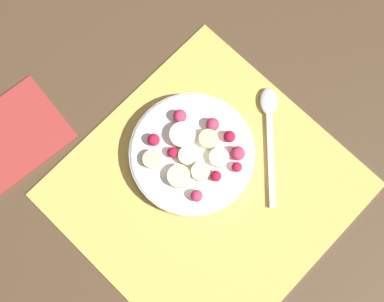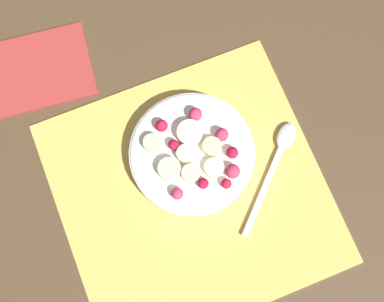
{
  "view_description": "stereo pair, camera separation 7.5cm",
  "coord_description": "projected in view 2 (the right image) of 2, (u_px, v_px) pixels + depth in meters",
  "views": [
    {
      "loc": [
        -0.08,
        0.11,
        0.77
      ],
      "look_at": [
        0.05,
        -0.02,
        0.04
      ],
      "focal_mm": 50.0,
      "sensor_mm": 36.0,
      "label": 1
    },
    {
      "loc": [
        -0.12,
        0.05,
        0.77
      ],
      "look_at": [
        0.05,
        -0.02,
        0.04
      ],
      "focal_mm": 50.0,
      "sensor_mm": 36.0,
      "label": 2
    }
  ],
  "objects": [
    {
      "name": "fruit_bowl",
      "position": [
        192.0,
        154.0,
        0.77
      ],
      "size": [
        0.18,
        0.18,
        0.04
      ],
      "color": "white",
      "rests_on": "placemat"
    },
    {
      "name": "spoon",
      "position": [
        278.0,
        156.0,
        0.78
      ],
      "size": [
        0.14,
        0.14,
        0.01
      ],
      "rotation": [
        0.0,
        0.0,
        5.48
      ],
      "color": "silver",
      "rests_on": "placemat"
    },
    {
      "name": "placemat",
      "position": [
        191.0,
        192.0,
        0.77
      ],
      "size": [
        0.37,
        0.38,
        0.01
      ],
      "color": "#E0B251",
      "rests_on": "ground_plane"
    },
    {
      "name": "ground_plane",
      "position": [
        191.0,
        193.0,
        0.78
      ],
      "size": [
        3.0,
        3.0,
        0.0
      ],
      "primitive_type": "plane",
      "color": "#4C3823"
    },
    {
      "name": "napkin",
      "position": [
        41.0,
        69.0,
        0.82
      ],
      "size": [
        0.14,
        0.17,
        0.01
      ],
      "color": "#A3332D",
      "rests_on": "ground_plane"
    }
  ]
}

